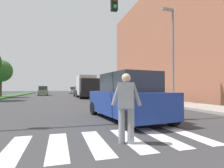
# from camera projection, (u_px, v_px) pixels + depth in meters

# --- Properties ---
(ground_plane) EXTENTS (140.00, 140.00, 0.00)m
(ground_plane) POSITION_uv_depth(u_px,v_px,m) (62.00, 98.00, 25.21)
(ground_plane) COLOR #38383A
(crosswalk) EXTENTS (6.75, 2.20, 0.01)m
(crosswalk) POSITION_uv_depth(u_px,v_px,m) (77.00, 144.00, 4.26)
(crosswalk) COLOR silver
(crosswalk) RESTS_ON ground_plane
(tree_distant) EXTENTS (3.13, 3.13, 5.21)m
(tree_distant) POSITION_uv_depth(u_px,v_px,m) (1.00, 71.00, 25.18)
(tree_distant) COLOR #4C3823
(tree_distant) RESTS_ON median_strip
(apartment_block_right) EXTENTS (11.50, 37.95, 15.49)m
(apartment_block_right) POSITION_uv_depth(u_px,v_px,m) (206.00, 38.00, 22.73)
(apartment_block_right) COLOR #A36047
(apartment_block_right) RESTS_ON ground_plane
(sidewalk_right) EXTENTS (3.00, 64.00, 0.15)m
(sidewalk_right) POSITION_uv_depth(u_px,v_px,m) (125.00, 97.00, 25.78)
(sidewalk_right) COLOR #9E9991
(sidewalk_right) RESTS_ON ground_plane
(street_lamp_right) EXTENTS (1.02, 0.24, 7.50)m
(street_lamp_right) POSITION_uv_depth(u_px,v_px,m) (172.00, 47.00, 14.10)
(street_lamp_right) COLOR slate
(street_lamp_right) RESTS_ON sidewalk_right
(pedestrian_performer) EXTENTS (0.70, 0.44, 1.69)m
(pedestrian_performer) POSITION_uv_depth(u_px,v_px,m) (126.00, 105.00, 4.32)
(pedestrian_performer) COLOR gray
(pedestrian_performer) RESTS_ON ground_plane
(suv_crossing) EXTENTS (2.46, 4.79, 1.97)m
(suv_crossing) POSITION_uv_depth(u_px,v_px,m) (127.00, 98.00, 7.61)
(suv_crossing) COLOR navy
(suv_crossing) RESTS_ON ground_plane
(sedan_midblock) EXTENTS (2.02, 4.53, 1.72)m
(sedan_midblock) POSITION_uv_depth(u_px,v_px,m) (81.00, 92.00, 28.01)
(sedan_midblock) COLOR black
(sedan_midblock) RESTS_ON ground_plane
(sedan_distant) EXTENTS (2.16, 4.33, 1.73)m
(sedan_distant) POSITION_uv_depth(u_px,v_px,m) (43.00, 91.00, 33.86)
(sedan_distant) COLOR gray
(sedan_distant) RESTS_ON ground_plane
(sedan_far_horizon) EXTENTS (1.99, 4.63, 1.69)m
(sedan_far_horizon) POSITION_uv_depth(u_px,v_px,m) (73.00, 90.00, 45.85)
(sedan_far_horizon) COLOR #B7B7BC
(sedan_far_horizon) RESTS_ON ground_plane
(truck_box_delivery) EXTENTS (2.40, 6.20, 3.10)m
(truck_box_delivery) POSITION_uv_depth(u_px,v_px,m) (87.00, 86.00, 24.57)
(truck_box_delivery) COLOR black
(truck_box_delivery) RESTS_ON ground_plane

